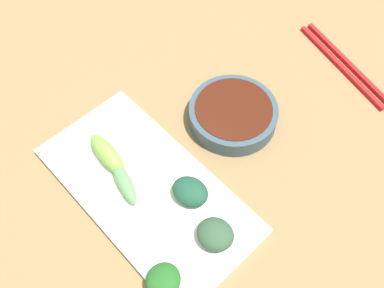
% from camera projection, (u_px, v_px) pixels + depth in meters
% --- Properties ---
extents(tabletop, '(2.10, 2.10, 0.02)m').
position_uv_depth(tabletop, '(178.00, 157.00, 0.69)').
color(tabletop, olive).
rests_on(tabletop, ground).
extents(sauce_bowl, '(0.15, 0.15, 0.03)m').
position_uv_depth(sauce_bowl, '(233.00, 114.00, 0.70)').
color(sauce_bowl, '#334754').
rests_on(sauce_bowl, tabletop).
extents(serving_plate, '(0.18, 0.35, 0.01)m').
position_uv_depth(serving_plate, '(147.00, 190.00, 0.64)').
color(serving_plate, white).
rests_on(serving_plate, tabletop).
extents(broccoli_stalk_0, '(0.04, 0.09, 0.03)m').
position_uv_depth(broccoli_stalk_0, '(107.00, 154.00, 0.65)').
color(broccoli_stalk_0, '#77AF42').
rests_on(broccoli_stalk_0, serving_plate).
extents(broccoli_leafy_1, '(0.06, 0.07, 0.03)m').
position_uv_depth(broccoli_leafy_1, '(190.00, 191.00, 0.62)').
color(broccoli_leafy_1, '#1A4531').
rests_on(broccoli_leafy_1, serving_plate).
extents(broccoli_stalk_2, '(0.04, 0.08, 0.03)m').
position_uv_depth(broccoli_stalk_2, '(124.00, 182.00, 0.63)').
color(broccoli_stalk_2, '#5EAB5A').
rests_on(broccoli_stalk_2, serving_plate).
extents(broccoli_leafy_3, '(0.06, 0.06, 0.03)m').
position_uv_depth(broccoli_leafy_3, '(215.00, 234.00, 0.58)').
color(broccoli_leafy_3, '#2C4933').
rests_on(broccoli_leafy_3, serving_plate).
extents(broccoli_leafy_4, '(0.06, 0.06, 0.02)m').
position_uv_depth(broccoli_leafy_4, '(163.00, 280.00, 0.55)').
color(broccoli_leafy_4, '#1E571E').
rests_on(broccoli_leafy_4, serving_plate).
extents(chopsticks, '(0.08, 0.23, 0.01)m').
position_uv_depth(chopsticks, '(344.00, 64.00, 0.78)').
color(chopsticks, '#B51618').
rests_on(chopsticks, tabletop).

